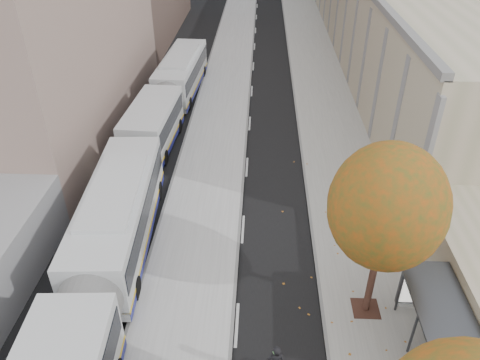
# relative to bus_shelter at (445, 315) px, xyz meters

# --- Properties ---
(bus_platform) EXTENTS (4.25, 150.00, 0.15)m
(bus_platform) POSITION_rel_bus_shelter_xyz_m (-9.56, 24.04, -2.11)
(bus_platform) COLOR #A4A4A4
(bus_platform) RESTS_ON ground
(sidewalk) EXTENTS (4.75, 150.00, 0.08)m
(sidewalk) POSITION_rel_bus_shelter_xyz_m (-1.56, 24.04, -2.15)
(sidewalk) COLOR gray
(sidewalk) RESTS_ON ground
(bus_shelter) EXTENTS (1.90, 4.40, 2.53)m
(bus_shelter) POSITION_rel_bus_shelter_xyz_m (0.00, 0.00, 0.00)
(bus_shelter) COLOR #383A3F
(bus_shelter) RESTS_ON sidewalk
(tree_c) EXTENTS (4.20, 4.20, 7.28)m
(tree_c) POSITION_rel_bus_shelter_xyz_m (-2.09, 2.04, 3.06)
(tree_c) COLOR #311D18
(tree_c) RESTS_ON sidewalk
(bus_near) EXTENTS (3.78, 18.64, 3.08)m
(bus_near) POSITION_rel_bus_shelter_xyz_m (-12.84, 1.63, -0.50)
(bus_near) COLOR #BABEC1
(bus_near) RESTS_ON ground
(bus_far) EXTENTS (3.43, 17.71, 2.93)m
(bus_far) POSITION_rel_bus_shelter_xyz_m (-13.20, 20.69, -0.59)
(bus_far) COLOR #BABEC1
(bus_far) RESTS_ON ground
(distant_car) EXTENTS (2.09, 4.13, 1.35)m
(distant_car) POSITION_rel_bus_shelter_xyz_m (-12.76, 30.18, -1.51)
(distant_car) COLOR silver
(distant_car) RESTS_ON ground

